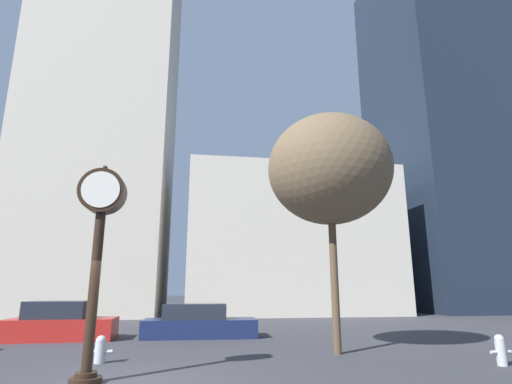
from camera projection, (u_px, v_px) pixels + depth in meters
The scene contains 9 objects.
building_tall_tower at pixel (112, 76), 34.56m from camera, with size 10.48×12.00×39.58m.
building_storefront_row at pixel (284, 244), 33.43m from camera, with size 15.88×12.00×11.00m.
building_glass_modern at pixel (448, 123), 38.68m from camera, with size 12.21×12.00×34.99m.
street_clock at pixel (99, 229), 8.97m from camera, with size 1.02×0.66×4.70m.
car_red at pixel (60, 324), 15.23m from camera, with size 3.94×1.79×1.44m.
car_navy at pixel (199, 323), 16.05m from camera, with size 4.57×1.90×1.31m.
fire_hydrant_near at pixel (501, 350), 10.17m from camera, with size 0.57×0.25×0.76m.
fire_hydrant_far at pixel (100, 349), 10.51m from camera, with size 0.63×0.27×0.69m.
bare_tree at pixel (330, 170), 13.23m from camera, with size 4.08×4.08×7.59m.
Camera 1 is at (1.33, -8.77, 1.91)m, focal length 28.00 mm.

